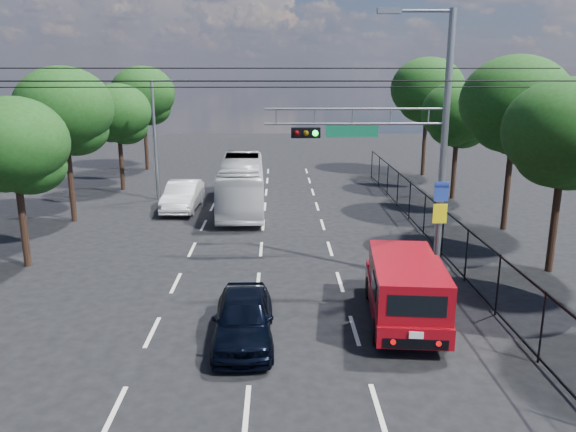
{
  "coord_description": "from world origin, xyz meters",
  "views": [
    {
      "loc": [
        0.73,
        -11.3,
        7.43
      ],
      "look_at": [
        1.07,
        6.84,
        2.8
      ],
      "focal_mm": 35.0,
      "sensor_mm": 36.0,
      "label": 1
    }
  ],
  "objects_px": {
    "red_pickup": "(405,287)",
    "navy_hatchback": "(244,318)",
    "signal_mast": "(409,139)",
    "white_van": "(183,196)",
    "white_bus": "(241,184)"
  },
  "relations": [
    {
      "from": "signal_mast",
      "to": "white_van",
      "type": "relative_size",
      "value": 1.98
    },
    {
      "from": "red_pickup",
      "to": "white_bus",
      "type": "bearing_deg",
      "value": 111.28
    },
    {
      "from": "white_bus",
      "to": "white_van",
      "type": "distance_m",
      "value": 3.34
    },
    {
      "from": "signal_mast",
      "to": "navy_hatchback",
      "type": "xyz_separation_m",
      "value": [
        -5.54,
        -4.62,
        -4.53
      ]
    },
    {
      "from": "white_bus",
      "to": "white_van",
      "type": "relative_size",
      "value": 2.1
    },
    {
      "from": "signal_mast",
      "to": "navy_hatchback",
      "type": "distance_m",
      "value": 8.51
    },
    {
      "from": "navy_hatchback",
      "to": "red_pickup",
      "type": "bearing_deg",
      "value": 12.85
    },
    {
      "from": "signal_mast",
      "to": "white_van",
      "type": "bearing_deg",
      "value": 130.83
    },
    {
      "from": "white_van",
      "to": "navy_hatchback",
      "type": "bearing_deg",
      "value": -72.97
    },
    {
      "from": "signal_mast",
      "to": "white_van",
      "type": "xyz_separation_m",
      "value": [
        -9.85,
        11.4,
        -4.45
      ]
    },
    {
      "from": "red_pickup",
      "to": "navy_hatchback",
      "type": "xyz_separation_m",
      "value": [
        -4.84,
        -1.24,
        -0.4
      ]
    },
    {
      "from": "navy_hatchback",
      "to": "white_bus",
      "type": "xyz_separation_m",
      "value": [
        -1.04,
        16.34,
        0.69
      ]
    },
    {
      "from": "white_van",
      "to": "signal_mast",
      "type": "bearing_deg",
      "value": -47.21
    },
    {
      "from": "red_pickup",
      "to": "navy_hatchback",
      "type": "height_order",
      "value": "red_pickup"
    },
    {
      "from": "red_pickup",
      "to": "navy_hatchback",
      "type": "relative_size",
      "value": 1.38
    }
  ]
}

